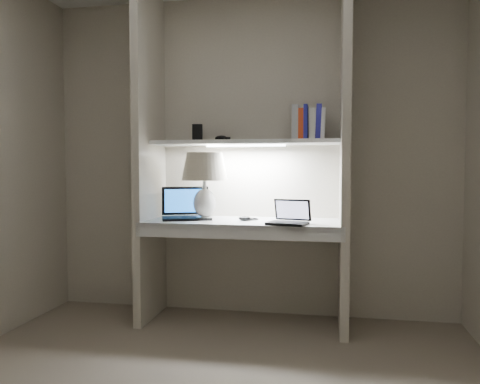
% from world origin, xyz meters
% --- Properties ---
extents(back_wall, '(3.20, 0.01, 2.50)m').
position_xyz_m(back_wall, '(0.00, 1.50, 1.25)').
color(back_wall, beige).
rests_on(back_wall, floor).
extents(alcove_panel_left, '(0.06, 0.55, 2.50)m').
position_xyz_m(alcove_panel_left, '(-0.73, 1.23, 1.25)').
color(alcove_panel_left, beige).
rests_on(alcove_panel_left, floor).
extents(alcove_panel_right, '(0.06, 0.55, 2.50)m').
position_xyz_m(alcove_panel_right, '(0.73, 1.23, 1.25)').
color(alcove_panel_right, beige).
rests_on(alcove_panel_right, floor).
extents(desk, '(1.40, 0.55, 0.04)m').
position_xyz_m(desk, '(0.00, 1.23, 0.75)').
color(desk, white).
rests_on(desk, alcove_panel_left).
extents(desk_apron, '(1.46, 0.03, 0.10)m').
position_xyz_m(desk_apron, '(0.00, 0.96, 0.72)').
color(desk_apron, silver).
rests_on(desk_apron, desk).
extents(shelf, '(1.40, 0.36, 0.03)m').
position_xyz_m(shelf, '(0.00, 1.32, 1.35)').
color(shelf, silver).
rests_on(shelf, back_wall).
extents(strip_light, '(0.60, 0.04, 0.02)m').
position_xyz_m(strip_light, '(0.00, 1.32, 1.33)').
color(strip_light, white).
rests_on(strip_light, shelf).
extents(table_lamp, '(0.34, 0.34, 0.50)m').
position_xyz_m(table_lamp, '(-0.29, 1.21, 1.11)').
color(table_lamp, white).
rests_on(table_lamp, desk).
extents(laptop_main, '(0.45, 0.42, 0.24)m').
position_xyz_m(laptop_main, '(-0.46, 1.27, 0.82)').
color(laptop_main, black).
rests_on(laptop_main, desk).
extents(laptop_netbook, '(0.31, 0.29, 0.17)m').
position_xyz_m(laptop_netbook, '(0.35, 1.07, 0.81)').
color(laptop_netbook, black).
rests_on(laptop_netbook, desk).
extents(speaker, '(0.12, 0.10, 0.14)m').
position_xyz_m(speaker, '(0.35, 1.34, 0.84)').
color(speaker, silver).
rests_on(speaker, desk).
extents(mouse, '(0.10, 0.07, 0.03)m').
position_xyz_m(mouse, '(0.01, 1.21, 0.79)').
color(mouse, black).
rests_on(mouse, desk).
extents(cable_coil, '(0.14, 0.14, 0.01)m').
position_xyz_m(cable_coil, '(0.05, 1.27, 0.78)').
color(cable_coil, black).
rests_on(cable_coil, desk).
extents(sticky_note, '(0.10, 0.10, 0.00)m').
position_xyz_m(sticky_note, '(-0.44, 1.25, 0.77)').
color(sticky_note, yellow).
rests_on(sticky_note, desk).
extents(book_row, '(0.24, 0.17, 0.26)m').
position_xyz_m(book_row, '(0.47, 1.34, 1.49)').
color(book_row, white).
rests_on(book_row, shelf).
extents(shelf_box, '(0.09, 0.07, 0.14)m').
position_xyz_m(shelf_box, '(-0.40, 1.40, 1.43)').
color(shelf_box, black).
rests_on(shelf_box, shelf).
extents(shelf_gadget, '(0.13, 0.11, 0.05)m').
position_xyz_m(shelf_gadget, '(-0.21, 1.41, 1.39)').
color(shelf_gadget, black).
rests_on(shelf_gadget, shelf).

